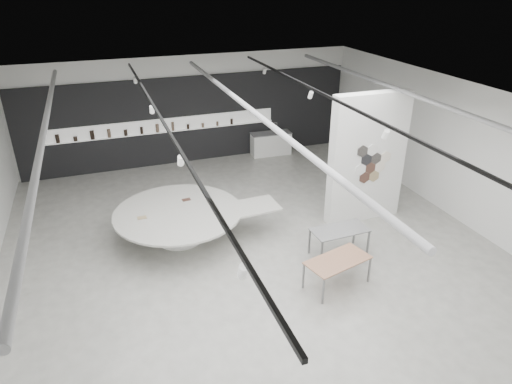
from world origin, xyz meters
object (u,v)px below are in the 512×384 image
object	(u,v)px
partition_column	(367,159)
sample_table_wood	(338,262)
sample_table_stone	(340,231)
display_island	(182,221)
kitchen_counter	(271,144)

from	to	relation	value
partition_column	sample_table_wood	distance (m)	3.57
sample_table_stone	sample_table_wood	bearing A→B (deg)	-120.95
display_island	sample_table_wood	bearing A→B (deg)	-50.25
display_island	sample_table_stone	size ratio (longest dim) A/B	3.07
partition_column	display_island	xyz separation A→B (m)	(-5.04, 0.57, -1.26)
display_island	sample_table_stone	bearing A→B (deg)	-32.71
sample_table_wood	kitchen_counter	size ratio (longest dim) A/B	1.02
partition_column	sample_table_stone	distance (m)	2.42
display_island	kitchen_counter	size ratio (longest dim) A/B	2.78
kitchen_counter	display_island	bearing A→B (deg)	-129.57
sample_table_stone	kitchen_counter	bearing A→B (deg)	82.28
partition_column	display_island	size ratio (longest dim) A/B	0.84
partition_column	sample_table_wood	xyz separation A→B (m)	(-2.20, -2.55, -1.17)
kitchen_counter	sample_table_stone	bearing A→B (deg)	-95.41
partition_column	sample_table_wood	bearing A→B (deg)	-130.90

